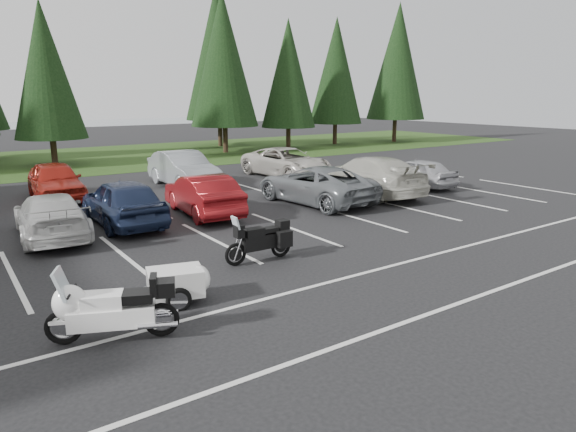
# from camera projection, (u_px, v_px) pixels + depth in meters

# --- Properties ---
(ground) EXTENTS (120.00, 120.00, 0.00)m
(ground) POSITION_uv_depth(u_px,v_px,m) (218.00, 253.00, 14.09)
(ground) COLOR black
(ground) RESTS_ON ground
(grass_strip) EXTENTS (80.00, 16.00, 0.01)m
(grass_strip) POSITION_uv_depth(u_px,v_px,m) (48.00, 161.00, 33.27)
(grass_strip) COLOR #223912
(grass_strip) RESTS_ON ground
(lake_water) EXTENTS (70.00, 50.00, 0.02)m
(lake_water) POSITION_uv_depth(u_px,v_px,m) (33.00, 131.00, 60.27)
(lake_water) COLOR gray
(lake_water) RESTS_ON ground
(stall_markings) EXTENTS (32.00, 16.00, 0.01)m
(stall_markings) POSITION_uv_depth(u_px,v_px,m) (188.00, 237.00, 15.69)
(stall_markings) COLOR silver
(stall_markings) RESTS_ON ground
(conifer_5) EXTENTS (4.14, 4.14, 9.63)m
(conifer_5) POSITION_uv_depth(u_px,v_px,m) (45.00, 70.00, 30.05)
(conifer_5) COLOR #332316
(conifer_5) RESTS_ON ground
(conifer_6) EXTENTS (4.93, 4.93, 11.48)m
(conifer_6) POSITION_uv_depth(u_px,v_px,m) (223.00, 59.00, 36.86)
(conifer_6) COLOR #332316
(conifer_6) RESTS_ON ground
(conifer_7) EXTENTS (4.27, 4.27, 9.94)m
(conifer_7) POSITION_uv_depth(u_px,v_px,m) (288.00, 74.00, 39.88)
(conifer_7) COLOR #332316
(conifer_7) RESTS_ON ground
(conifer_8) EXTENTS (4.53, 4.53, 10.56)m
(conifer_8) POSITION_uv_depth(u_px,v_px,m) (336.00, 71.00, 43.48)
(conifer_8) COLOR #332316
(conifer_8) RESTS_ON ground
(conifer_9) EXTENTS (5.19, 5.19, 12.10)m
(conifer_9) POSITION_uv_depth(u_px,v_px,m) (398.00, 62.00, 45.56)
(conifer_9) COLOR #332316
(conifer_9) RESTS_ON ground
(conifer_back_c) EXTENTS (5.50, 5.50, 12.81)m
(conifer_back_c) POSITION_uv_depth(u_px,v_px,m) (218.00, 53.00, 41.54)
(conifer_back_c) COLOR #332316
(conifer_back_c) RESTS_ON ground
(car_near_3) EXTENTS (2.26, 4.80, 1.35)m
(car_near_3) POSITION_uv_depth(u_px,v_px,m) (51.00, 216.00, 15.49)
(car_near_3) COLOR silver
(car_near_3) RESTS_ON ground
(car_near_4) EXTENTS (1.89, 4.64, 1.58)m
(car_near_4) POSITION_uv_depth(u_px,v_px,m) (123.00, 202.00, 16.97)
(car_near_4) COLOR #192340
(car_near_4) RESTS_ON ground
(car_near_5) EXTENTS (1.96, 4.59, 1.47)m
(car_near_5) POSITION_uv_depth(u_px,v_px,m) (203.00, 195.00, 18.45)
(car_near_5) COLOR maroon
(car_near_5) RESTS_ON ground
(car_near_6) EXTENTS (2.92, 5.55, 1.49)m
(car_near_6) POSITION_uv_depth(u_px,v_px,m) (315.00, 184.00, 20.46)
(car_near_6) COLOR slate
(car_near_6) RESTS_ON ground
(car_near_7) EXTENTS (2.88, 5.96, 1.67)m
(car_near_7) POSITION_uv_depth(u_px,v_px,m) (369.00, 176.00, 22.10)
(car_near_7) COLOR beige
(car_near_7) RESTS_ON ground
(car_near_8) EXTENTS (1.63, 3.96, 1.34)m
(car_near_8) POSITION_uv_depth(u_px,v_px,m) (417.00, 172.00, 24.08)
(car_near_8) COLOR #A9A9AE
(car_near_8) RESTS_ON ground
(car_far_2) EXTENTS (2.00, 4.62, 1.55)m
(car_far_2) POSITION_uv_depth(u_px,v_px,m) (56.00, 181.00, 21.10)
(car_far_2) COLOR #A11F14
(car_far_2) RESTS_ON ground
(car_far_3) EXTENTS (1.76, 5.01, 1.65)m
(car_far_3) POSITION_uv_depth(u_px,v_px,m) (183.00, 169.00, 24.07)
(car_far_3) COLOR gray
(car_far_3) RESTS_ON ground
(car_far_4) EXTENTS (3.05, 5.68, 1.52)m
(car_far_4) POSITION_uv_depth(u_px,v_px,m) (287.00, 162.00, 26.99)
(car_far_4) COLOR beige
(car_far_4) RESTS_ON ground
(touring_motorcycle) EXTENTS (2.63, 1.72, 1.40)m
(touring_motorcycle) POSITION_uv_depth(u_px,v_px,m) (112.00, 303.00, 8.94)
(touring_motorcycle) COLOR white
(touring_motorcycle) RESTS_ON ground
(cargo_trailer) EXTENTS (1.81, 1.31, 0.75)m
(cargo_trailer) POSITION_uv_depth(u_px,v_px,m) (176.00, 286.00, 10.66)
(cargo_trailer) COLOR white
(cargo_trailer) RESTS_ON ground
(adventure_motorcycle) EXTENTS (2.17, 0.80, 1.31)m
(adventure_motorcycle) POSITION_uv_depth(u_px,v_px,m) (259.00, 237.00, 13.27)
(adventure_motorcycle) COLOR black
(adventure_motorcycle) RESTS_ON ground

